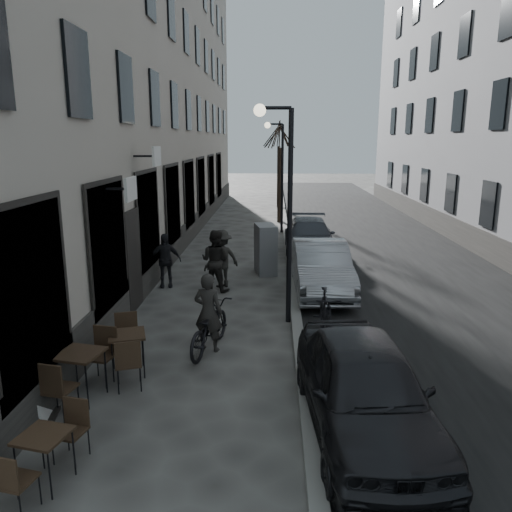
# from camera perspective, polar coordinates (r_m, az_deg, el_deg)

# --- Properties ---
(ground) EXTENTS (120.00, 120.00, 0.00)m
(ground) POSITION_cam_1_polar(r_m,az_deg,el_deg) (6.98, 5.11, -25.10)
(ground) COLOR #3E3B38
(ground) RESTS_ON ground
(road) EXTENTS (7.30, 60.00, 0.00)m
(road) POSITION_cam_1_polar(r_m,az_deg,el_deg) (22.31, 12.95, 1.69)
(road) COLOR black
(road) RESTS_ON ground
(kerb) EXTENTS (0.25, 60.00, 0.12)m
(kerb) POSITION_cam_1_polar(r_m,az_deg,el_deg) (21.90, 3.53, 1.94)
(kerb) COLOR gray
(kerb) RESTS_ON ground
(building_left) EXTENTS (4.00, 35.00, 16.00)m
(building_left) POSITION_cam_1_polar(r_m,az_deg,el_deg) (22.98, -13.11, 22.08)
(building_left) COLOR #ACA190
(building_left) RESTS_ON ground
(streetlamp_near) EXTENTS (0.90, 0.28, 5.09)m
(streetlamp_near) POSITION_cam_1_polar(r_m,az_deg,el_deg) (11.53, 3.06, 7.39)
(streetlamp_near) COLOR black
(streetlamp_near) RESTS_ON ground
(streetlamp_far) EXTENTS (0.90, 0.28, 5.09)m
(streetlamp_far) POSITION_cam_1_polar(r_m,az_deg,el_deg) (23.50, 2.60, 10.35)
(streetlamp_far) COLOR black
(streetlamp_far) RESTS_ON ground
(tree_near) EXTENTS (2.40, 2.40, 5.70)m
(tree_near) POSITION_cam_1_polar(r_m,az_deg,el_deg) (26.48, 2.75, 13.92)
(tree_near) COLOR black
(tree_near) RESTS_ON ground
(tree_far) EXTENTS (2.40, 2.40, 5.70)m
(tree_far) POSITION_cam_1_polar(r_m,az_deg,el_deg) (32.48, 2.64, 13.78)
(tree_far) COLOR black
(tree_far) RESTS_ON ground
(bistro_set_a) EXTENTS (0.70, 1.47, 0.84)m
(bistro_set_a) POSITION_cam_1_polar(r_m,az_deg,el_deg) (7.32, -22.96, -20.10)
(bistro_set_a) COLOR black
(bistro_set_a) RESTS_ON ground
(bistro_set_b) EXTENTS (0.82, 1.76, 1.00)m
(bistro_set_b) POSITION_cam_1_polar(r_m,az_deg,el_deg) (9.12, -19.38, -12.27)
(bistro_set_b) COLOR black
(bistro_set_b) RESTS_ON ground
(bistro_set_c) EXTENTS (0.91, 1.67, 0.95)m
(bistro_set_c) POSITION_cam_1_polar(r_m,az_deg,el_deg) (9.79, -14.46, -10.29)
(bistro_set_c) COLOR black
(bistro_set_c) RESTS_ON ground
(sign_board) EXTENTS (0.45, 0.65, 1.05)m
(sign_board) POSITION_cam_1_polar(r_m,az_deg,el_deg) (8.80, -23.42, -14.27)
(sign_board) COLOR black
(sign_board) RESTS_ON ground
(utility_cabinet) EXTENTS (0.80, 1.18, 1.62)m
(utility_cabinet) POSITION_cam_1_polar(r_m,az_deg,el_deg) (16.37, 1.10, 0.80)
(utility_cabinet) COLOR slate
(utility_cabinet) RESTS_ON ground
(bicycle) EXTENTS (1.13, 2.05, 1.02)m
(bicycle) POSITION_cam_1_polar(r_m,az_deg,el_deg) (10.53, -5.44, -8.09)
(bicycle) COLOR black
(bicycle) RESTS_ON ground
(cyclist_rider) EXTENTS (0.69, 0.53, 1.67)m
(cyclist_rider) POSITION_cam_1_polar(r_m,az_deg,el_deg) (10.42, -5.48, -6.42)
(cyclist_rider) COLOR #272522
(cyclist_rider) RESTS_ON ground
(pedestrian_near) EXTENTS (1.06, 0.95, 1.80)m
(pedestrian_near) POSITION_cam_1_polar(r_m,az_deg,el_deg) (14.48, -4.68, -0.52)
(pedestrian_near) COLOR black
(pedestrian_near) RESTS_ON ground
(pedestrian_mid) EXTENTS (1.29, 1.16, 1.73)m
(pedestrian_mid) POSITION_cam_1_polar(r_m,az_deg,el_deg) (14.85, -3.97, -0.30)
(pedestrian_mid) COLOR #282623
(pedestrian_mid) RESTS_ON ground
(pedestrian_far) EXTENTS (1.01, 0.56, 1.62)m
(pedestrian_far) POSITION_cam_1_polar(r_m,az_deg,el_deg) (15.07, -10.37, -0.50)
(pedestrian_far) COLOR black
(pedestrian_far) RESTS_ON ground
(car_near) EXTENTS (2.03, 4.37, 1.45)m
(car_near) POSITION_cam_1_polar(r_m,az_deg,el_deg) (7.82, 12.29, -14.52)
(car_near) COLOR black
(car_near) RESTS_ON ground
(car_mid) EXTENTS (1.63, 4.41, 1.44)m
(car_mid) POSITION_cam_1_polar(r_m,az_deg,el_deg) (14.50, 7.43, -1.30)
(car_mid) COLOR gray
(car_mid) RESTS_ON ground
(car_far) EXTENTS (1.88, 4.58, 1.33)m
(car_far) POSITION_cam_1_polar(r_m,az_deg,el_deg) (19.35, 6.10, 2.21)
(car_far) COLOR #383B42
(car_far) RESTS_ON ground
(moped) EXTENTS (0.58, 1.87, 1.12)m
(moped) POSITION_cam_1_polar(r_m,az_deg,el_deg) (11.09, 7.97, -6.79)
(moped) COLOR black
(moped) RESTS_ON ground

